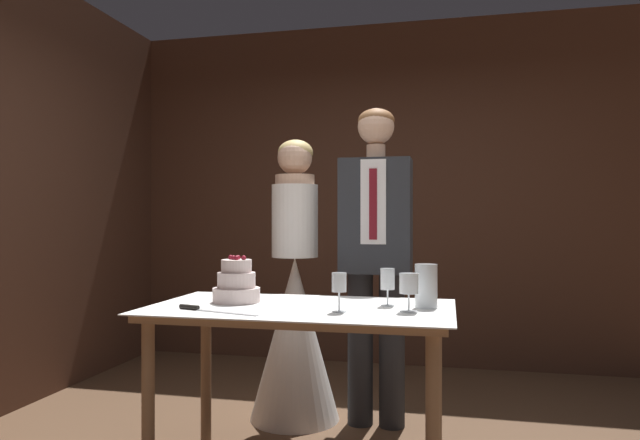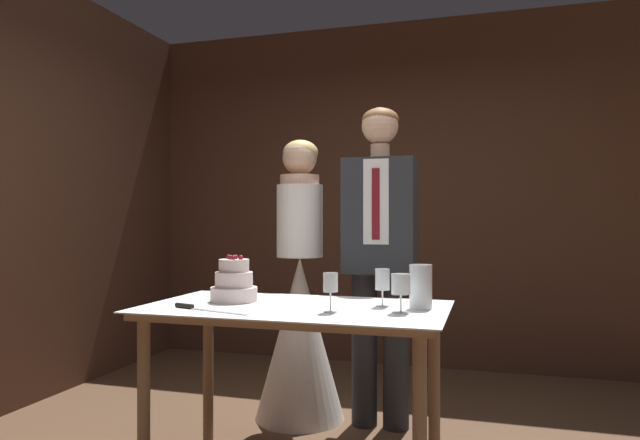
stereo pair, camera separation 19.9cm
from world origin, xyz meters
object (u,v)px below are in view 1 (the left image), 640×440
object	(u,v)px
cake_knife	(203,309)
wine_glass_near	(388,281)
cake_table	(301,328)
hurricane_candle	(426,287)
wine_glass_far	(409,286)
tiered_cake	(236,285)
groom	(376,246)
wine_glass_middle	(339,285)
bride	(295,316)

from	to	relation	value
cake_knife	wine_glass_near	world-z (taller)	wine_glass_near
cake_table	hurricane_candle	size ratio (longest dim) A/B	7.04
wine_glass_far	cake_knife	bearing A→B (deg)	-169.44
cake_table	tiered_cake	size ratio (longest dim) A/B	6.10
cake_table	wine_glass_near	world-z (taller)	wine_glass_near
groom	hurricane_candle	bearing A→B (deg)	-66.04
cake_table	wine_glass_middle	size ratio (longest dim) A/B	8.16
bride	cake_knife	bearing A→B (deg)	-97.66
wine_glass_middle	bride	bearing A→B (deg)	115.95
cake_table	bride	world-z (taller)	bride
cake_knife	hurricane_candle	size ratio (longest dim) A/B	2.04
wine_glass_middle	hurricane_candle	world-z (taller)	hurricane_candle
bride	wine_glass_far	bearing A→B (deg)	-49.14
tiered_cake	groom	size ratio (longest dim) A/B	0.12
tiered_cake	groom	xyz separation A→B (m)	(0.58, 0.74, 0.16)
wine_glass_middle	wine_glass_far	xyz separation A→B (m)	(0.29, 0.07, -0.00)
wine_glass_middle	cake_knife	bearing A→B (deg)	-170.62
cake_table	hurricane_candle	world-z (taller)	hurricane_candle
groom	cake_table	bearing A→B (deg)	-107.23
cake_table	cake_knife	xyz separation A→B (m)	(-0.38, -0.23, 0.11)
wine_glass_near	cake_table	bearing A→B (deg)	-166.43
wine_glass_middle	bride	distance (m)	1.07
tiered_cake	wine_glass_middle	xyz separation A→B (m)	(0.54, -0.18, 0.03)
bride	groom	size ratio (longest dim) A/B	0.91
cake_knife	bride	world-z (taller)	bride
wine_glass_near	groom	size ratio (longest dim) A/B	0.09
cake_table	bride	size ratio (longest dim) A/B	0.82
wine_glass_far	tiered_cake	bearing A→B (deg)	172.07
cake_knife	bride	xyz separation A→B (m)	(0.14, 1.02, -0.19)
tiered_cake	cake_knife	bearing A→B (deg)	-99.88
tiered_cake	wine_glass_near	size ratio (longest dim) A/B	1.31
wine_glass_near	wine_glass_far	xyz separation A→B (m)	(0.11, -0.16, -0.00)
cake_table	wine_glass_middle	xyz separation A→B (m)	(0.20, -0.13, 0.22)
tiered_cake	cake_knife	size ratio (longest dim) A/B	0.56
cake_knife	bride	bearing A→B (deg)	97.70
cake_table	wine_glass_far	distance (m)	0.54
tiered_cake	bride	size ratio (longest dim) A/B	0.13
cake_table	tiered_cake	world-z (taller)	tiered_cake
hurricane_candle	tiered_cake	bearing A→B (deg)	-178.14
wine_glass_near	hurricane_candle	size ratio (longest dim) A/B	0.88
cake_table	wine_glass_middle	world-z (taller)	wine_glass_middle
hurricane_candle	groom	size ratio (longest dim) A/B	0.11
tiered_cake	groom	bearing A→B (deg)	51.87
tiered_cake	wine_glass_middle	distance (m)	0.57
hurricane_candle	bride	size ratio (longest dim) A/B	0.12
hurricane_candle	wine_glass_far	bearing A→B (deg)	-115.07
cake_table	groom	bearing A→B (deg)	72.77
wine_glass_near	groom	bearing A→B (deg)	101.42
cake_knife	wine_glass_middle	size ratio (longest dim) A/B	2.37
cake_table	wine_glass_near	xyz separation A→B (m)	(0.39, 0.09, 0.21)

